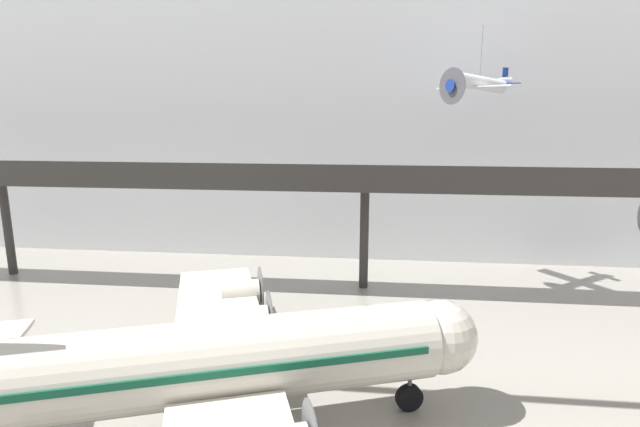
# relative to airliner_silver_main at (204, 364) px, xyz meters

# --- Properties ---
(hangar_back_wall) EXTENTS (140.00, 3.00, 24.76)m
(hangar_back_wall) POSITION_rel_airliner_silver_main_xyz_m (6.20, 28.74, 8.81)
(hangar_back_wall) COLOR silver
(hangar_back_wall) RESTS_ON ground
(mezzanine_walkway) EXTENTS (110.00, 3.20, 10.08)m
(mezzanine_walkway) POSITION_rel_airliner_silver_main_xyz_m (6.20, 18.61, 4.85)
(mezzanine_walkway) COLOR #2D2B28
(mezzanine_walkway) RESTS_ON ground
(airliner_silver_main) EXTENTS (24.55, 28.63, 10.25)m
(airliner_silver_main) POSITION_rel_airliner_silver_main_xyz_m (0.00, 0.00, 0.00)
(airliner_silver_main) COLOR beige
(airliner_silver_main) RESTS_ON ground
(suspended_plane_white_twin) EXTENTS (6.28, 6.79, 5.78)m
(suspended_plane_white_twin) POSITION_rel_airliner_silver_main_xyz_m (14.66, 21.67, 12.32)
(suspended_plane_white_twin) COLOR silver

